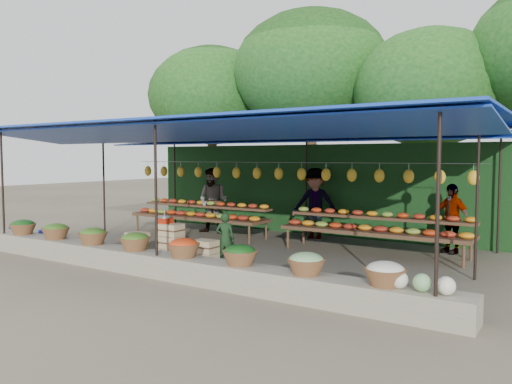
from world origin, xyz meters
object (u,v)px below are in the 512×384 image
Objects in this scene: vendor_seated at (225,239)px; blue_crate_back at (50,234)px; crate_counter at (171,246)px; blue_crate_front at (20,233)px; weighing_scale at (165,219)px.

vendor_seated reaches higher than blue_crate_back.
crate_counter is at bearing -8.48° from vendor_seated.
blue_crate_front is (-5.05, -0.20, -0.14)m from crate_counter.
blue_crate_front is 1.23× the size of blue_crate_back.
vendor_seated is 2.28× the size of blue_crate_back.
vendor_seated is at bearing 20.08° from blue_crate_front.
blue_crate_back is at bearing 50.84° from blue_crate_front.
blue_crate_back is at bearing -22.46° from vendor_seated.
vendor_seated is 6.26m from blue_crate_front.
weighing_scale reaches higher than vendor_seated.
crate_counter is 4.45m from blue_crate_back.
weighing_scale is at bearing -10.13° from vendor_seated.
crate_counter is at bearing -0.00° from weighing_scale.
blue_crate_back is (-4.44, 0.24, -0.17)m from crate_counter.
vendor_seated reaches higher than blue_crate_front.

